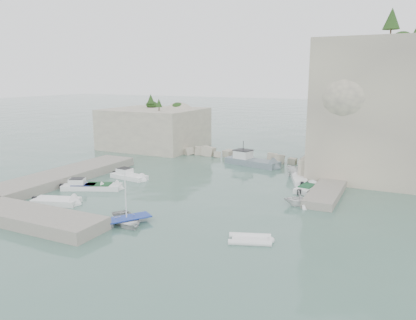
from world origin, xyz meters
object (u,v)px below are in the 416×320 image
at_px(motorboat_e, 56,204).
at_px(motorboat_c, 99,189).
at_px(tender_east_b, 307,191).
at_px(inflatable_dinghy, 250,241).
at_px(motorboat_b, 129,179).
at_px(work_boat, 252,165).
at_px(tender_east_a, 300,206).
at_px(tender_east_d, 304,177).
at_px(tender_east_c, 300,182).
at_px(rowboat, 127,223).
at_px(motorboat_d, 84,189).

relative_size(motorboat_e, motorboat_c, 0.89).
bearing_deg(tender_east_b, inflatable_dinghy, -173.44).
distance_m(motorboat_b, motorboat_c, 5.47).
bearing_deg(motorboat_e, inflatable_dinghy, -18.53).
relative_size(tender_east_b, work_boat, 0.53).
bearing_deg(motorboat_b, inflatable_dinghy, -23.34).
bearing_deg(work_boat, tender_east_a, -42.39).
distance_m(motorboat_b, tender_east_d, 22.26).
bearing_deg(tender_east_c, tender_east_b, -173.74).
relative_size(motorboat_c, rowboat, 1.21).
xyz_separation_m(tender_east_a, work_boat, (-10.79, 15.80, 0.00)).
xyz_separation_m(rowboat, work_boat, (1.69, 27.42, 0.00)).
bearing_deg(motorboat_c, rowboat, -60.32).
height_order(motorboat_e, work_boat, work_boat).
bearing_deg(motorboat_c, motorboat_b, 65.49).
distance_m(inflatable_dinghy, tender_east_a, 10.72).
bearing_deg(tender_east_c, work_boat, 32.25).
bearing_deg(inflatable_dinghy, tender_east_b, 67.65).
height_order(tender_east_a, tender_east_d, tender_east_d).
bearing_deg(tender_east_c, motorboat_b, 91.56).
relative_size(rowboat, tender_east_d, 1.00).
height_order(motorboat_b, motorboat_d, same).
xyz_separation_m(motorboat_e, tender_east_c, (20.06, 19.38, 0.00)).
height_order(rowboat, tender_east_b, rowboat).
bearing_deg(rowboat, work_boat, 30.26).
bearing_deg(motorboat_b, tender_east_d, 34.67).
height_order(motorboat_d, motorboat_c, motorboat_d).
bearing_deg(motorboat_b, motorboat_d, -97.20).
height_order(motorboat_e, tender_east_d, tender_east_d).
height_order(motorboat_e, motorboat_d, motorboat_d).
xyz_separation_m(motorboat_c, work_boat, (11.40, 19.85, 0.00)).
bearing_deg(tender_east_a, tender_east_d, -13.12).
xyz_separation_m(tender_east_c, tender_east_d, (-0.02, 2.60, 0.00)).
height_order(inflatable_dinghy, work_boat, work_boat).
bearing_deg(tender_east_a, motorboat_b, 62.25).
bearing_deg(tender_east_b, tender_east_d, 24.98).
bearing_deg(tender_east_c, tender_east_a, 173.93).
relative_size(motorboat_d, motorboat_c, 0.96).
height_order(tender_east_a, tender_east_c, tender_east_a).
xyz_separation_m(inflatable_dinghy, work_boat, (-9.40, 26.42, 0.00)).
bearing_deg(rowboat, motorboat_e, 115.66).
relative_size(inflatable_dinghy, tender_east_c, 0.73).
height_order(tender_east_c, work_boat, work_boat).
bearing_deg(work_boat, motorboat_e, -100.62).
bearing_deg(work_boat, tender_east_d, -12.10).
bearing_deg(motorboat_c, inflatable_dinghy, -39.92).
xyz_separation_m(motorboat_d, rowboat, (11.10, -6.72, 0.00)).
height_order(motorboat_b, inflatable_dinghy, motorboat_b).
bearing_deg(work_boat, tender_east_b, -31.19).
distance_m(motorboat_e, inflatable_dinghy, 20.93).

